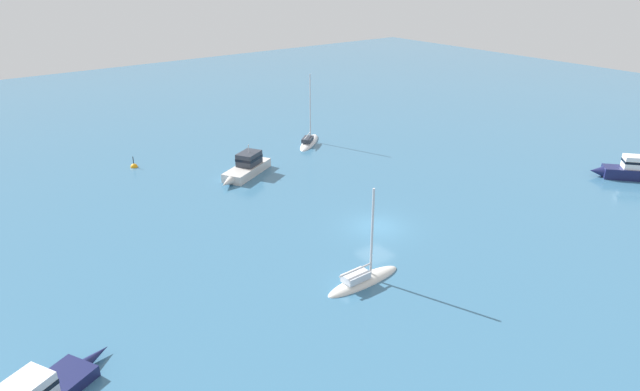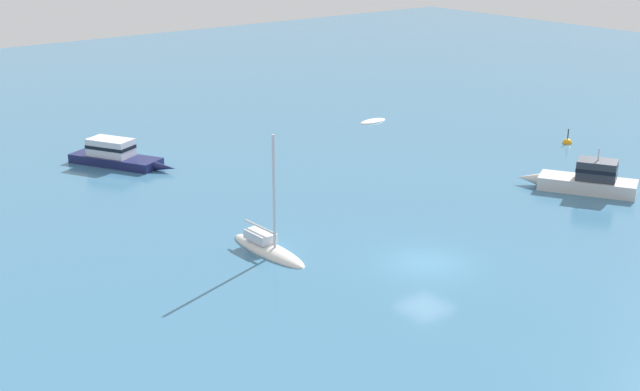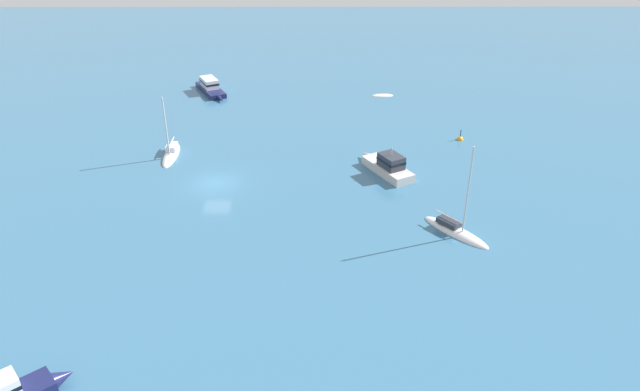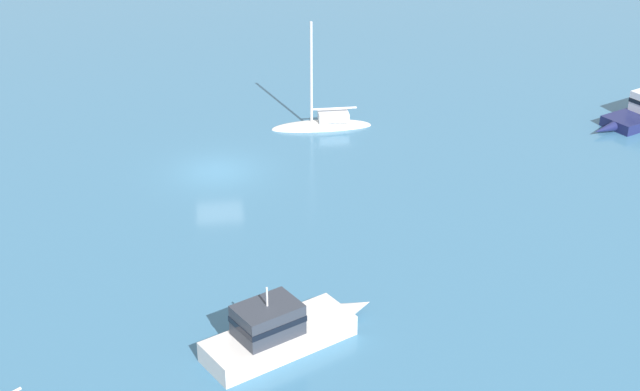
{
  "view_description": "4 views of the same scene",
  "coord_description": "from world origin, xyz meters",
  "px_view_note": "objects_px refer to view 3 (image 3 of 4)",
  "views": [
    {
      "loc": [
        -27.31,
        -28.29,
        19.34
      ],
      "look_at": [
        -3.51,
        2.73,
        2.66
      ],
      "focal_mm": 31.15,
      "sensor_mm": 36.0,
      "label": 1
    },
    {
      "loc": [
        29.37,
        -29.87,
        17.39
      ],
      "look_at": [
        -7.47,
        -0.99,
        1.85
      ],
      "focal_mm": 49.81,
      "sensor_mm": 36.0,
      "label": 2
    },
    {
      "loc": [
        48.68,
        9.55,
        25.34
      ],
      "look_at": [
        4.67,
        9.72,
        1.26
      ],
      "focal_mm": 33.19,
      "sensor_mm": 36.0,
      "label": 3
    },
    {
      "loc": [
        -0.34,
        46.33,
        21.64
      ],
      "look_at": [
        -4.72,
        6.92,
        1.75
      ],
      "focal_mm": 53.62,
      "sensor_mm": 36.0,
      "label": 4
    }
  ],
  "objects_px": {
    "ketch": "(455,231)",
    "cabin_cruiser": "(210,87)",
    "launch": "(387,165)",
    "channel_buoy": "(460,140)",
    "rib": "(383,96)",
    "sailboat": "(171,154)"
  },
  "relations": [
    {
      "from": "ketch",
      "to": "cabin_cruiser",
      "type": "height_order",
      "value": "ketch"
    },
    {
      "from": "launch",
      "to": "channel_buoy",
      "type": "bearing_deg",
      "value": -76.52
    },
    {
      "from": "rib",
      "to": "cabin_cruiser",
      "type": "xyz_separation_m",
      "value": [
        -1.52,
        -22.45,
        0.71
      ]
    },
    {
      "from": "rib",
      "to": "sailboat",
      "type": "relative_size",
      "value": 0.41
    },
    {
      "from": "rib",
      "to": "ketch",
      "type": "xyz_separation_m",
      "value": [
        33.08,
        2.6,
        0.12
      ]
    },
    {
      "from": "rib",
      "to": "sailboat",
      "type": "xyz_separation_m",
      "value": [
        18.25,
        -23.36,
        0.14
      ]
    },
    {
      "from": "launch",
      "to": "channel_buoy",
      "type": "height_order",
      "value": "launch"
    },
    {
      "from": "sailboat",
      "to": "cabin_cruiser",
      "type": "relative_size",
      "value": 0.87
    },
    {
      "from": "launch",
      "to": "sailboat",
      "type": "bearing_deg",
      "value": 50.21
    },
    {
      "from": "sailboat",
      "to": "cabin_cruiser",
      "type": "xyz_separation_m",
      "value": [
        -19.77,
        0.91,
        0.58
      ]
    },
    {
      "from": "launch",
      "to": "ketch",
      "type": "relative_size",
      "value": 0.88
    },
    {
      "from": "launch",
      "to": "sailboat",
      "type": "xyz_separation_m",
      "value": [
        -4.09,
        -21.63,
        -0.64
      ]
    },
    {
      "from": "cabin_cruiser",
      "to": "channel_buoy",
      "type": "bearing_deg",
      "value": 34.6
    },
    {
      "from": "launch",
      "to": "rib",
      "type": "distance_m",
      "value": 22.42
    },
    {
      "from": "sailboat",
      "to": "ketch",
      "type": "xyz_separation_m",
      "value": [
        14.83,
        25.97,
        -0.01
      ]
    },
    {
      "from": "ketch",
      "to": "sailboat",
      "type": "bearing_deg",
      "value": -159.87
    },
    {
      "from": "cabin_cruiser",
      "to": "launch",
      "type": "bearing_deg",
      "value": 13.88
    },
    {
      "from": "launch",
      "to": "cabin_cruiser",
      "type": "distance_m",
      "value": 31.59
    },
    {
      "from": "cabin_cruiser",
      "to": "channel_buoy",
      "type": "height_order",
      "value": "cabin_cruiser"
    },
    {
      "from": "sailboat",
      "to": "channel_buoy",
      "type": "distance_m",
      "value": 30.6
    },
    {
      "from": "ketch",
      "to": "cabin_cruiser",
      "type": "bearing_deg",
      "value": 175.77
    },
    {
      "from": "rib",
      "to": "ketch",
      "type": "relative_size",
      "value": 0.35
    }
  ]
}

